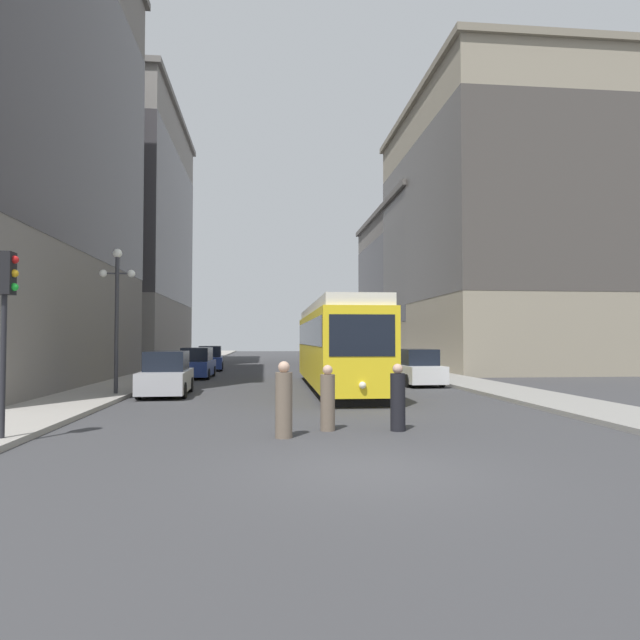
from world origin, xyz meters
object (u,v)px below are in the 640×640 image
(parked_car_left_mid, at_px, (210,359))
(pedestrian_crossing_near, at_px, (398,400))
(streetcar, at_px, (336,344))
(parked_car_right_far, at_px, (416,368))
(transit_bus, at_px, (350,344))
(pedestrian_on_sidewalk, at_px, (284,402))
(parked_car_left_far, at_px, (197,364))
(traffic_light_near_left, at_px, (5,294))
(pedestrian_crossing_far, at_px, (328,400))
(lamp_post_left_near, at_px, (117,299))
(parked_car_left_near, at_px, (166,375))

(parked_car_left_mid, bearing_deg, pedestrian_crossing_near, -78.72)
(streetcar, xyz_separation_m, parked_car_right_far, (4.36, 1.91, -1.26))
(transit_bus, xyz_separation_m, parked_car_left_mid, (-10.37, 1.60, -1.10))
(pedestrian_on_sidewalk, bearing_deg, streetcar, -175.80)
(parked_car_left_far, bearing_deg, traffic_light_near_left, -93.18)
(transit_bus, relative_size, pedestrian_on_sidewalk, 6.97)
(pedestrian_crossing_far, distance_m, lamp_post_left_near, 12.13)
(pedestrian_crossing_far, xyz_separation_m, pedestrian_on_sidewalk, (-1.14, -0.91, 0.06))
(streetcar, height_order, pedestrian_crossing_far, streetcar)
(streetcar, xyz_separation_m, lamp_post_left_near, (-9.24, -2.59, 1.85))
(transit_bus, height_order, parked_car_left_far, transit_bus)
(parked_car_left_mid, bearing_deg, pedestrian_crossing_far, -82.01)
(parked_car_left_far, relative_size, pedestrian_crossing_far, 2.84)
(streetcar, xyz_separation_m, transit_bus, (3.03, 15.10, -0.15))
(parked_car_left_near, height_order, traffic_light_near_left, traffic_light_near_left)
(parked_car_left_near, distance_m, pedestrian_on_sidewalk, 11.31)
(pedestrian_crossing_near, bearing_deg, parked_car_right_far, -51.48)
(parked_car_right_far, bearing_deg, pedestrian_on_sidewalk, 61.32)
(parked_car_left_mid, height_order, parked_car_right_far, same)
(parked_car_left_near, distance_m, pedestrian_crossing_near, 12.18)
(streetcar, bearing_deg, parked_car_left_far, 132.28)
(parked_car_left_near, relative_size, parked_car_left_mid, 0.95)
(transit_bus, relative_size, pedestrian_crossing_near, 7.40)
(transit_bus, height_order, parked_car_left_mid, transit_bus)
(parked_car_left_near, xyz_separation_m, parked_car_left_far, (0.00, 10.37, 0.00))
(parked_car_left_mid, bearing_deg, transit_bus, -12.00)
(pedestrian_crossing_far, height_order, pedestrian_on_sidewalk, pedestrian_on_sidewalk)
(transit_bus, bearing_deg, parked_car_left_mid, 171.70)
(pedestrian_crossing_near, xyz_separation_m, traffic_light_near_left, (-9.06, -0.95, 2.52))
(streetcar, distance_m, parked_car_left_far, 11.13)
(parked_car_left_mid, relative_size, pedestrian_crossing_near, 2.85)
(parked_car_left_mid, height_order, traffic_light_near_left, traffic_light_near_left)
(parked_car_left_mid, xyz_separation_m, parked_car_right_far, (11.70, -14.78, -0.00))
(parked_car_right_far, bearing_deg, lamp_post_left_near, 16.29)
(pedestrian_crossing_near, xyz_separation_m, pedestrian_crossing_far, (-1.76, 0.21, -0.02))
(pedestrian_on_sidewalk, bearing_deg, parked_car_left_near, -139.59)
(pedestrian_crossing_far, height_order, traffic_light_near_left, traffic_light_near_left)
(pedestrian_on_sidewalk, bearing_deg, lamp_post_left_near, -130.09)
(pedestrian_on_sidewalk, xyz_separation_m, traffic_light_near_left, (-6.16, -0.25, 2.47))
(parked_car_right_far, xyz_separation_m, pedestrian_crossing_near, (-4.32, -13.69, -0.06))
(pedestrian_crossing_far, height_order, lamp_post_left_near, lamp_post_left_near)
(parked_car_left_near, height_order, pedestrian_on_sidewalk, parked_car_left_near)
(pedestrian_on_sidewalk, relative_size, traffic_light_near_left, 0.44)
(parked_car_right_far, height_order, lamp_post_left_near, lamp_post_left_near)
(parked_car_left_far, height_order, pedestrian_on_sidewalk, parked_car_left_far)
(pedestrian_crossing_near, bearing_deg, transit_bus, -40.33)
(transit_bus, relative_size, pedestrian_crossing_far, 7.54)
(pedestrian_crossing_far, bearing_deg, traffic_light_near_left, 6.21)
(parked_car_left_mid, distance_m, lamp_post_left_near, 19.63)
(parked_car_right_far, distance_m, pedestrian_on_sidewalk, 16.10)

